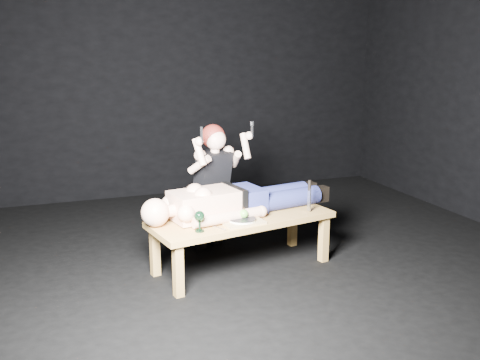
{
  "coord_description": "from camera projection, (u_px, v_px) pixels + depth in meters",
  "views": [
    {
      "loc": [
        -1.78,
        -4.12,
        1.78
      ],
      "look_at": [
        -0.31,
        -0.09,
        0.75
      ],
      "focal_mm": 40.28,
      "sensor_mm": 36.0,
      "label": 1
    }
  ],
  "objects": [
    {
      "name": "plate",
      "position": [
        242.0,
        220.0,
        4.27
      ],
      "size": [
        0.24,
        0.24,
        0.02
      ],
      "primitive_type": "cylinder",
      "rotation": [
        0.0,
        0.0,
        0.13
      ],
      "color": "white",
      "rests_on": "serving_tray"
    },
    {
      "name": "goblet",
      "position": [
        199.0,
        221.0,
        4.05
      ],
      "size": [
        0.09,
        0.09,
        0.16
      ],
      "primitive_type": null,
      "rotation": [
        0.0,
        0.0,
        0.18
      ],
      "color": "black",
      "rests_on": "table"
    },
    {
      "name": "apple",
      "position": [
        244.0,
        214.0,
        4.27
      ],
      "size": [
        0.07,
        0.07,
        0.07
      ],
      "primitive_type": "sphere",
      "color": "green",
      "rests_on": "plate"
    },
    {
      "name": "kneeling_woman",
      "position": [
        208.0,
        185.0,
        4.88
      ],
      "size": [
        0.81,
        0.86,
        1.19
      ],
      "primitive_type": null,
      "rotation": [
        0.0,
        0.0,
        0.29
      ],
      "color": "black",
      "rests_on": "ground"
    },
    {
      "name": "carving_knife",
      "position": [
        309.0,
        196.0,
        4.54
      ],
      "size": [
        0.04,
        0.05,
        0.28
      ],
      "primitive_type": null,
      "rotation": [
        0.0,
        0.0,
        0.18
      ],
      "color": "#B2B2B7",
      "rests_on": "table"
    },
    {
      "name": "table",
      "position": [
        242.0,
        242.0,
        4.49
      ],
      "size": [
        1.6,
        0.84,
        0.45
      ],
      "primitive_type": "cube",
      "rotation": [
        0.0,
        0.0,
        0.18
      ],
      "color": "#AB7E3E",
      "rests_on": "ground"
    },
    {
      "name": "lying_man",
      "position": [
        240.0,
        196.0,
        4.52
      ],
      "size": [
        1.7,
        0.79,
        0.28
      ],
      "primitive_type": null,
      "rotation": [
        0.0,
        0.0,
        0.18
      ],
      "color": "#D6A88A",
      "rests_on": "table"
    },
    {
      "name": "knife_flat",
      "position": [
        259.0,
        221.0,
        4.32
      ],
      "size": [
        0.05,
        0.16,
        0.01
      ],
      "primitive_type": "cube",
      "rotation": [
        0.0,
        0.0,
        -0.25
      ],
      "color": "#B2B2B7",
      "rests_on": "table"
    },
    {
      "name": "spoon_flat",
      "position": [
        255.0,
        218.0,
        4.39
      ],
      "size": [
        0.12,
        0.13,
        0.01
      ],
      "primitive_type": "cube",
      "rotation": [
        0.0,
        0.0,
        0.77
      ],
      "color": "#B2B2B7",
      "rests_on": "table"
    },
    {
      "name": "fork_flat",
      "position": [
        219.0,
        228.0,
        4.14
      ],
      "size": [
        0.08,
        0.15,
        0.01
      ],
      "primitive_type": "cube",
      "rotation": [
        0.0,
        0.0,
        0.45
      ],
      "color": "#B2B2B7",
      "rests_on": "table"
    },
    {
      "name": "serving_tray",
      "position": [
        242.0,
        222.0,
        4.27
      ],
      "size": [
        0.35,
        0.27,
        0.02
      ],
      "primitive_type": "cube",
      "rotation": [
        0.0,
        0.0,
        0.13
      ],
      "color": "tan",
      "rests_on": "table"
    },
    {
      "name": "ground",
      "position": [
        270.0,
        257.0,
        4.77
      ],
      "size": [
        5.0,
        5.0,
        0.0
      ],
      "primitive_type": "plane",
      "color": "black",
      "rests_on": "ground"
    },
    {
      "name": "back_wall",
      "position": [
        192.0,
        74.0,
        6.7
      ],
      "size": [
        5.0,
        0.0,
        5.0
      ],
      "primitive_type": "plane",
      "rotation": [
        1.57,
        0.0,
        0.0
      ],
      "color": "black",
      "rests_on": "ground"
    }
  ]
}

